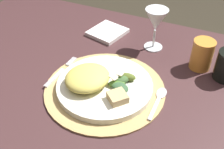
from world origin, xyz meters
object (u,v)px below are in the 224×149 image
napkin (107,32)px  amber_tumbler (202,55)px  wine_glass (156,21)px  fork (60,73)px  dining_table (102,120)px  spoon (159,97)px  dinner_plate (105,86)px

napkin → amber_tumbler: 0.36m
wine_glass → fork: bearing=-128.8°
wine_glass → dining_table: bearing=-109.2°
amber_tumbler → fork: bearing=-150.1°
fork → amber_tumbler: amber_tumbler is taller
dining_table → spoon: (0.18, -0.00, 0.18)m
dinner_plate → spoon: dinner_plate is taller
fork → spoon: bearing=4.3°
dinner_plate → wine_glass: size_ratio=1.90×
spoon → napkin: (-0.28, 0.26, -0.00)m
spoon → wine_glass: bearing=111.8°
dining_table → spoon: spoon is taller
dining_table → fork: size_ratio=8.24×
dining_table → amber_tumbler: (0.25, 0.19, 0.22)m
spoon → napkin: napkin is taller
spoon → amber_tumbler: 0.21m
wine_glass → amber_tumbler: 0.18m
fork → wine_glass: wine_glass is taller
napkin → amber_tumbler: size_ratio=1.27×
fork → spoon: spoon is taller
spoon → amber_tumbler: size_ratio=1.38×
dining_table → napkin: napkin is taller
dinner_plate → wine_glass: wine_glass is taller
dinner_plate → napkin: 0.31m
napkin → wine_glass: (0.18, -0.02, 0.10)m
dining_table → napkin: (-0.10, 0.26, 0.18)m
dinner_plate → wine_glass: (0.06, 0.27, 0.09)m
dinner_plate → wine_glass: bearing=77.8°
napkin → fork: bearing=-95.9°
wine_glass → spoon: bearing=-68.2°
fork → wine_glass: (0.21, 0.27, 0.09)m
dining_table → wine_glass: size_ratio=9.10×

